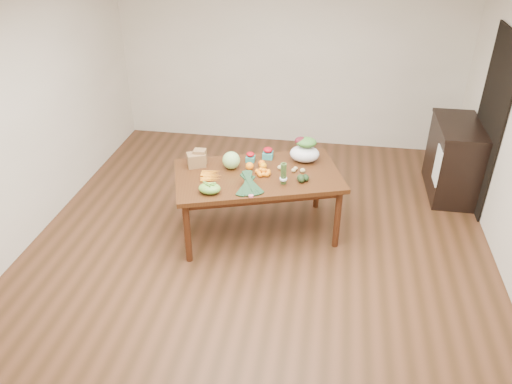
% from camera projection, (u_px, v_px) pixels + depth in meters
% --- Properties ---
extents(floor, '(6.00, 6.00, 0.00)m').
position_uv_depth(floor, '(256.00, 258.00, 5.28)').
color(floor, brown).
rests_on(floor, ground).
extents(room_walls, '(5.02, 6.02, 2.70)m').
position_uv_depth(room_walls, '(255.00, 143.00, 4.59)').
color(room_walls, white).
rests_on(room_walls, floor).
extents(dining_table, '(1.96, 1.47, 0.75)m').
position_uv_depth(dining_table, '(258.00, 203.00, 5.52)').
color(dining_table, '#41230F').
rests_on(dining_table, floor).
extents(doorway_dark, '(0.02, 1.00, 2.10)m').
position_uv_depth(doorway_dark, '(489.00, 123.00, 5.76)').
color(doorway_dark, black).
rests_on(doorway_dark, floor).
extents(cabinet, '(0.52, 1.02, 0.94)m').
position_uv_depth(cabinet, '(453.00, 159.00, 6.24)').
color(cabinet, black).
rests_on(cabinet, floor).
extents(dish_towel, '(0.02, 0.28, 0.45)m').
position_uv_depth(dish_towel, '(437.00, 166.00, 5.92)').
color(dish_towel, white).
rests_on(dish_towel, cabinet).
extents(paper_bag, '(0.31, 0.29, 0.18)m').
position_uv_depth(paper_bag, '(196.00, 159.00, 5.43)').
color(paper_bag, brown).
rests_on(paper_bag, dining_table).
extents(cabbage, '(0.19, 0.19, 0.19)m').
position_uv_depth(cabbage, '(231.00, 160.00, 5.39)').
color(cabbage, '#93C974').
rests_on(cabbage, dining_table).
extents(strawberry_basket_a, '(0.12, 0.12, 0.09)m').
position_uv_depth(strawberry_basket_a, '(250.00, 158.00, 5.56)').
color(strawberry_basket_a, red).
rests_on(strawberry_basket_a, dining_table).
extents(strawberry_basket_b, '(0.14, 0.14, 0.10)m').
position_uv_depth(strawberry_basket_b, '(268.00, 154.00, 5.62)').
color(strawberry_basket_b, '#AC0B1F').
rests_on(strawberry_basket_b, dining_table).
extents(orange_a, '(0.09, 0.09, 0.09)m').
position_uv_depth(orange_a, '(250.00, 166.00, 5.38)').
color(orange_a, orange).
rests_on(orange_a, dining_table).
extents(orange_b, '(0.07, 0.07, 0.07)m').
position_uv_depth(orange_b, '(262.00, 163.00, 5.46)').
color(orange_b, '#DF530D').
rests_on(orange_b, dining_table).
extents(orange_c, '(0.08, 0.08, 0.08)m').
position_uv_depth(orange_c, '(263.00, 166.00, 5.40)').
color(orange_c, '#EE9F0E').
rests_on(orange_c, dining_table).
extents(mandarin_cluster, '(0.23, 0.23, 0.08)m').
position_uv_depth(mandarin_cluster, '(264.00, 172.00, 5.28)').
color(mandarin_cluster, orange).
rests_on(mandarin_cluster, dining_table).
extents(carrots, '(0.29, 0.30, 0.03)m').
position_uv_depth(carrots, '(211.00, 176.00, 5.26)').
color(carrots, orange).
rests_on(carrots, dining_table).
extents(snap_pea_bag, '(0.23, 0.17, 0.10)m').
position_uv_depth(snap_pea_bag, '(210.00, 188.00, 4.96)').
color(snap_pea_bag, '#77B73D').
rests_on(snap_pea_bag, dining_table).
extents(kale_bunch, '(0.43, 0.48, 0.16)m').
position_uv_depth(kale_bunch, '(249.00, 185.00, 4.97)').
color(kale_bunch, '#15311D').
rests_on(kale_bunch, dining_table).
extents(asparagus_bundle, '(0.11, 0.14, 0.26)m').
position_uv_depth(asparagus_bundle, '(284.00, 174.00, 5.07)').
color(asparagus_bundle, '#527535').
rests_on(asparagus_bundle, dining_table).
extents(potato_a, '(0.06, 0.05, 0.05)m').
position_uv_depth(potato_a, '(280.00, 167.00, 5.40)').
color(potato_a, tan).
rests_on(potato_a, dining_table).
extents(potato_b, '(0.05, 0.05, 0.04)m').
position_uv_depth(potato_b, '(294.00, 170.00, 5.35)').
color(potato_b, tan).
rests_on(potato_b, dining_table).
extents(potato_c, '(0.05, 0.04, 0.04)m').
position_uv_depth(potato_c, '(296.00, 168.00, 5.39)').
color(potato_c, tan).
rests_on(potato_c, dining_table).
extents(potato_d, '(0.05, 0.04, 0.04)m').
position_uv_depth(potato_d, '(282.00, 165.00, 5.46)').
color(potato_d, '#D1C178').
rests_on(potato_d, dining_table).
extents(potato_e, '(0.06, 0.05, 0.05)m').
position_uv_depth(potato_e, '(303.00, 170.00, 5.34)').
color(potato_e, tan).
rests_on(potato_e, dining_table).
extents(avocado_a, '(0.11, 0.13, 0.08)m').
position_uv_depth(avocado_a, '(301.00, 178.00, 5.16)').
color(avocado_a, black).
rests_on(avocado_a, dining_table).
extents(avocado_b, '(0.09, 0.11, 0.07)m').
position_uv_depth(avocado_b, '(306.00, 178.00, 5.19)').
color(avocado_b, black).
rests_on(avocado_b, dining_table).
extents(salad_bag, '(0.39, 0.34, 0.25)m').
position_uv_depth(salad_bag, '(305.00, 151.00, 5.52)').
color(salad_bag, white).
rests_on(salad_bag, dining_table).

